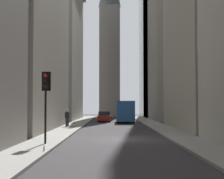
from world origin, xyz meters
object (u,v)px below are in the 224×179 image
object	(u,v)px
sedan_red	(104,117)
discarded_bottle	(44,149)
traffic_light_foreground	(46,90)
delivery_truck	(125,112)
pedestrian	(67,117)

from	to	relation	value
sedan_red	discarded_bottle	distance (m)	32.69
traffic_light_foreground	discarded_bottle	size ratio (longest dim) A/B	15.15
delivery_truck	discarded_bottle	size ratio (longest dim) A/B	23.93
sedan_red	discarded_bottle	bearing A→B (deg)	176.13
pedestrian	discarded_bottle	world-z (taller)	pedestrian
pedestrian	delivery_truck	bearing A→B (deg)	-31.17
sedan_red	pedestrian	distance (m)	13.72
sedan_red	traffic_light_foreground	size ratio (longest dim) A/B	1.05
pedestrian	traffic_light_foreground	bearing A→B (deg)	-177.22
sedan_red	pedestrian	world-z (taller)	pedestrian
sedan_red	pedestrian	xyz separation A→B (m)	(-13.25, 3.53, 0.41)
discarded_bottle	sedan_red	bearing A→B (deg)	-3.87
traffic_light_foreground	discarded_bottle	distance (m)	4.37
delivery_truck	pedestrian	bearing A→B (deg)	148.83
delivery_truck	traffic_light_foreground	distance (m)	27.24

